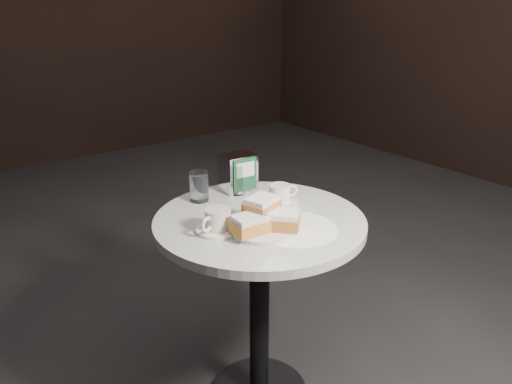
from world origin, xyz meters
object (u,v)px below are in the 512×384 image
object	(u,v)px
coffee_cup_left	(217,222)
beignet_plate	(264,221)
coffee_cup_right	(280,195)
napkin_dispenser	(238,172)
water_glass_right	(235,179)
cafe_table	(259,270)
water_glass_left	(199,187)

from	to	relation	value
coffee_cup_left	beignet_plate	bearing A→B (deg)	-58.37
coffee_cup_right	napkin_dispenser	xyz separation A→B (m)	(-0.04, 0.19, 0.04)
water_glass_right	napkin_dispenser	bearing A→B (deg)	36.53
cafe_table	coffee_cup_right	bearing A→B (deg)	23.41
cafe_table	napkin_dispenser	distance (m)	0.38
coffee_cup_left	coffee_cup_right	bearing A→B (deg)	-7.49
beignet_plate	napkin_dispenser	bearing A→B (deg)	67.23
coffee_cup_right	napkin_dispenser	bearing A→B (deg)	112.57
napkin_dispenser	coffee_cup_right	bearing A→B (deg)	-74.36
cafe_table	beignet_plate	size ratio (longest dim) A/B	2.73
coffee_cup_right	napkin_dispenser	world-z (taller)	napkin_dispenser
cafe_table	water_glass_left	size ratio (longest dim) A/B	6.87
water_glass_left	coffee_cup_left	bearing A→B (deg)	-108.72
coffee_cup_left	coffee_cup_right	size ratio (longest dim) A/B	1.16
coffee_cup_right	water_glass_right	size ratio (longest dim) A/B	1.33
cafe_table	coffee_cup_right	distance (m)	0.27
water_glass_right	napkin_dispenser	distance (m)	0.04
cafe_table	coffee_cup_left	world-z (taller)	coffee_cup_left
beignet_plate	water_glass_left	bearing A→B (deg)	94.29
coffee_cup_right	water_glass_left	world-z (taller)	water_glass_left
cafe_table	water_glass_left	bearing A→B (deg)	107.71
coffee_cup_left	napkin_dispenser	xyz separation A→B (m)	(0.26, 0.25, 0.04)
water_glass_left	napkin_dispenser	xyz separation A→B (m)	(0.17, 0.00, 0.02)
coffee_cup_right	napkin_dispenser	size ratio (longest dim) A/B	1.08
coffee_cup_left	water_glass_left	bearing A→B (deg)	52.67
water_glass_left	napkin_dispenser	world-z (taller)	napkin_dispenser
cafe_table	water_glass_left	distance (m)	0.36
coffee_cup_right	beignet_plate	bearing A→B (deg)	-130.90
coffee_cup_right	cafe_table	bearing A→B (deg)	-146.28
cafe_table	coffee_cup_right	xyz separation A→B (m)	(0.13, 0.06, 0.23)
cafe_table	water_glass_left	world-z (taller)	water_glass_left
coffee_cup_right	water_glass_right	bearing A→B (deg)	121.61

